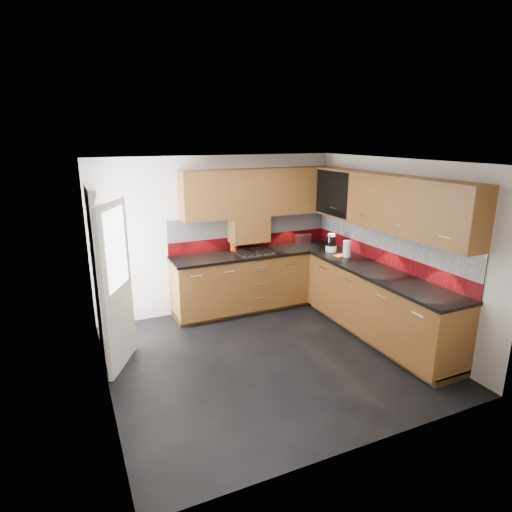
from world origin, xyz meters
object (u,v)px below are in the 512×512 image
utensil_pot (234,245)px  gas_hob (253,252)px  food_processor (331,243)px  toaster (303,239)px

utensil_pot → gas_hob: bearing=-44.2°
utensil_pot → food_processor: size_ratio=1.37×
gas_hob → utensil_pot: bearing=135.8°
gas_hob → utensil_pot: (-0.23, 0.23, 0.08)m
gas_hob → food_processor: food_processor is taller
food_processor → utensil_pot: bearing=154.4°
utensil_pot → food_processor: 1.52m
gas_hob → toaster: toaster is taller
toaster → food_processor: bearing=-77.0°
utensil_pot → food_processor: utensil_pot is taller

